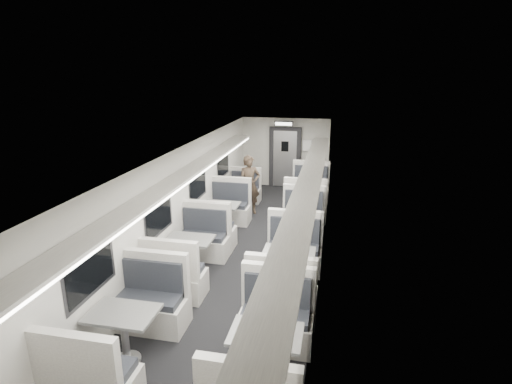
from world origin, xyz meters
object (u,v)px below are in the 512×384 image
at_px(booth_left_b, 221,219).
at_px(booth_left_d, 125,336).
at_px(booth_right_a, 308,196).
at_px(booth_right_d, 266,358).
at_px(exit_sign, 284,124).
at_px(booth_left_a, 239,198).
at_px(booth_left_c, 190,256).
at_px(booth_right_c, 288,271).
at_px(booth_right_b, 300,228).
at_px(vestibule_door, 285,158).
at_px(passenger, 249,185).

relative_size(booth_left_b, booth_left_d, 0.99).
bearing_deg(booth_right_a, booth_left_d, -106.05).
height_order(booth_right_d, exit_sign, exit_sign).
relative_size(booth_left_a, exit_sign, 3.20).
bearing_deg(booth_left_c, booth_right_c, -7.33).
distance_m(booth_left_c, booth_right_c, 2.02).
distance_m(booth_right_b, booth_right_c, 2.17).
bearing_deg(booth_right_b, booth_left_a, 133.33).
bearing_deg(booth_left_c, booth_right_a, 65.42).
bearing_deg(booth_right_b, exit_sign, 103.18).
bearing_deg(booth_right_a, booth_left_b, -131.68).
relative_size(booth_right_c, vestibule_door, 1.10).
bearing_deg(booth_left_a, booth_right_d, -73.25).
bearing_deg(vestibule_door, booth_right_d, -83.85).
xyz_separation_m(booth_left_b, booth_left_d, (0.00, -4.70, 0.00)).
height_order(booth_left_d, booth_right_a, booth_right_a).
bearing_deg(booth_left_d, passenger, 86.55).
xyz_separation_m(booth_left_c, exit_sign, (1.00, 6.19, 1.88)).
distance_m(booth_left_d, passenger, 6.36).
height_order(booth_right_a, vestibule_door, vestibule_door).
bearing_deg(booth_left_a, booth_right_c, -65.02).
xyz_separation_m(booth_left_a, passenger, (0.38, -0.28, 0.49)).
distance_m(booth_right_a, booth_right_c, 4.63).
bearing_deg(booth_right_c, passenger, 111.94).
bearing_deg(passenger, booth_right_d, -98.93).
relative_size(booth_left_c, exit_sign, 3.61).
xyz_separation_m(booth_left_a, booth_left_d, (0.00, -6.61, 0.05)).
relative_size(booth_right_a, booth_right_d, 1.03).
distance_m(booth_left_b, booth_left_d, 4.70).
bearing_deg(booth_right_c, booth_right_d, -90.00).
relative_size(booth_left_b, vestibule_door, 1.08).
bearing_deg(booth_right_c, vestibule_door, 98.21).
distance_m(booth_left_b, passenger, 1.73).
distance_m(booth_right_d, passenger, 6.58).
height_order(booth_right_b, exit_sign, exit_sign).
xyz_separation_m(booth_left_c, passenger, (0.38, 3.76, 0.44)).
distance_m(booth_left_c, booth_right_a, 4.81).
bearing_deg(booth_left_c, booth_right_d, -52.52).
relative_size(booth_left_c, vestibule_door, 1.06).
height_order(booth_right_a, passenger, passenger).
bearing_deg(booth_left_c, booth_left_d, -90.00).
relative_size(booth_right_c, booth_right_d, 1.02).
bearing_deg(booth_right_a, vestibule_door, 113.48).
relative_size(booth_right_b, passenger, 1.30).
bearing_deg(vestibule_door, booth_right_c, -81.79).
bearing_deg(booth_right_a, exit_sign, 118.86).
bearing_deg(vestibule_door, booth_left_b, -102.40).
xyz_separation_m(booth_left_b, exit_sign, (1.00, 4.06, 1.88)).
height_order(booth_left_a, booth_right_a, booth_right_a).
bearing_deg(passenger, booth_left_d, -116.63).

